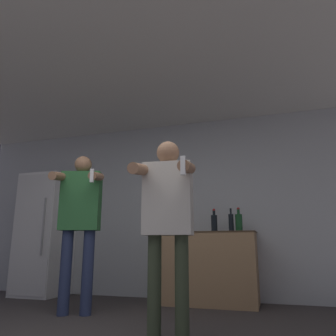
{
  "coord_description": "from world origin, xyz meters",
  "views": [
    {
      "loc": [
        1.2,
        -1.72,
        0.72
      ],
      "look_at": [
        0.39,
        0.87,
        1.36
      ],
      "focal_mm": 35.0,
      "sensor_mm": 36.0,
      "label": 1
    }
  ],
  "objects_px": {
    "bottle_dark_rum": "(214,222)",
    "person_man_side": "(80,215)",
    "refrigerator": "(45,233)",
    "bottle_green_wine": "(239,222)",
    "bottle_red_label": "(231,222)",
    "person_woman_foreground": "(168,212)"
  },
  "relations": [
    {
      "from": "bottle_dark_rum",
      "to": "bottle_green_wine",
      "type": "relative_size",
      "value": 0.98
    },
    {
      "from": "refrigerator",
      "to": "bottle_dark_rum",
      "type": "relative_size",
      "value": 5.96
    },
    {
      "from": "refrigerator",
      "to": "bottle_red_label",
      "type": "bearing_deg",
      "value": 0.03
    },
    {
      "from": "person_man_side",
      "to": "refrigerator",
      "type": "bearing_deg",
      "value": 139.88
    },
    {
      "from": "bottle_dark_rum",
      "to": "bottle_red_label",
      "type": "height_order",
      "value": "bottle_red_label"
    },
    {
      "from": "bottle_dark_rum",
      "to": "bottle_green_wine",
      "type": "distance_m",
      "value": 0.32
    },
    {
      "from": "bottle_dark_rum",
      "to": "person_man_side",
      "type": "distance_m",
      "value": 1.72
    },
    {
      "from": "refrigerator",
      "to": "person_woman_foreground",
      "type": "height_order",
      "value": "refrigerator"
    },
    {
      "from": "bottle_red_label",
      "to": "person_woman_foreground",
      "type": "relative_size",
      "value": 0.2
    },
    {
      "from": "bottle_green_wine",
      "to": "person_woman_foreground",
      "type": "height_order",
      "value": "person_woman_foreground"
    },
    {
      "from": "refrigerator",
      "to": "bottle_green_wine",
      "type": "height_order",
      "value": "refrigerator"
    },
    {
      "from": "bottle_green_wine",
      "to": "person_man_side",
      "type": "relative_size",
      "value": 0.18
    },
    {
      "from": "refrigerator",
      "to": "bottle_red_label",
      "type": "height_order",
      "value": "refrigerator"
    },
    {
      "from": "bottle_dark_rum",
      "to": "person_man_side",
      "type": "height_order",
      "value": "person_man_side"
    },
    {
      "from": "bottle_dark_rum",
      "to": "bottle_red_label",
      "type": "distance_m",
      "value": 0.22
    },
    {
      "from": "refrigerator",
      "to": "bottle_green_wine",
      "type": "xyz_separation_m",
      "value": [
        2.93,
        0.0,
        0.11
      ]
    },
    {
      "from": "bottle_red_label",
      "to": "person_man_side",
      "type": "distance_m",
      "value": 1.9
    },
    {
      "from": "bottle_dark_rum",
      "to": "bottle_green_wine",
      "type": "xyz_separation_m",
      "value": [
        0.32,
        0.0,
        -0.0
      ]
    },
    {
      "from": "bottle_red_label",
      "to": "person_man_side",
      "type": "bearing_deg",
      "value": -145.55
    },
    {
      "from": "bottle_dark_rum",
      "to": "bottle_green_wine",
      "type": "bearing_deg",
      "value": 0.0
    },
    {
      "from": "bottle_green_wine",
      "to": "person_woman_foreground",
      "type": "distance_m",
      "value": 1.79
    },
    {
      "from": "bottle_green_wine",
      "to": "person_woman_foreground",
      "type": "bearing_deg",
      "value": -103.27
    }
  ]
}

